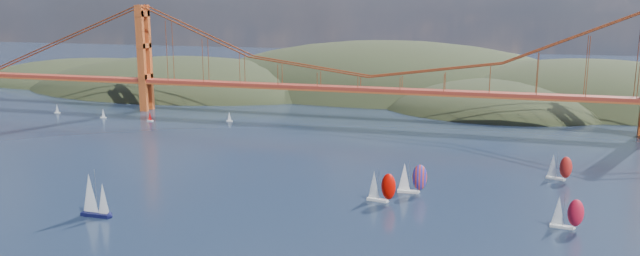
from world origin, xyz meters
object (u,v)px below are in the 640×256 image
object	(u,v)px
racer_0	(381,186)
racer_1	(567,212)
racer_rwb	(412,178)
racer_3	(559,167)
sloop_navy	(94,196)

from	to	relation	value
racer_0	racer_1	bearing A→B (deg)	0.60
racer_0	racer_rwb	world-z (taller)	racer_rwb
racer_1	racer_rwb	xyz separation A→B (m)	(-42.38, 19.24, 0.49)
racer_3	racer_rwb	world-z (taller)	racer_rwb
racer_0	racer_3	world-z (taller)	racer_0
racer_1	racer_rwb	size ratio (longest dim) A/B	0.90
racer_0	racer_rwb	xyz separation A→B (m)	(7.47, 10.83, 0.15)
sloop_navy	racer_0	size ratio (longest dim) A/B	1.34
racer_1	racer_3	world-z (taller)	racer_1
racer_3	sloop_navy	bearing A→B (deg)	-130.90
racer_rwb	racer_0	bearing A→B (deg)	-128.30
racer_0	racer_3	distance (m)	64.37
racer_3	racer_rwb	bearing A→B (deg)	-129.31
racer_0	racer_1	xyz separation A→B (m)	(49.86, -8.41, -0.34)
racer_rwb	racer_1	bearing A→B (deg)	-28.10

